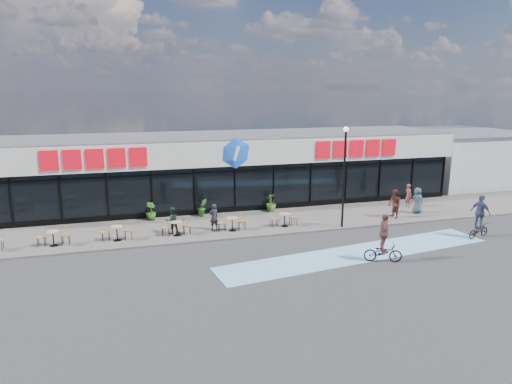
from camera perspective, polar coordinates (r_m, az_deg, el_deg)
ground at (r=22.05m, az=1.55°, el=-7.34°), size 120.00×120.00×0.00m
sidewalk at (r=26.15m, az=-1.36°, el=-3.95°), size 44.00×5.00×0.10m
bike_lane at (r=22.23m, az=12.70°, el=-7.48°), size 14.17×4.13×0.01m
building at (r=30.77m, az=-3.88°, el=2.98°), size 30.60×6.57×4.75m
neighbour_building at (r=41.07m, az=25.09°, el=3.91°), size 9.20×7.20×4.11m
lamp_post at (r=25.07m, az=10.99°, el=2.86°), size 0.28×0.28×5.53m
bistro_set_1 at (r=24.43m, az=-24.00°, el=-5.08°), size 1.54×0.62×0.90m
bistro_set_2 at (r=24.15m, az=-16.99°, el=-4.71°), size 1.54×0.62×0.90m
bistro_set_3 at (r=24.23m, az=-9.94°, el=-4.27°), size 1.54×0.62×0.90m
bistro_set_4 at (r=24.66m, az=-3.04°, el=-3.78°), size 1.54×0.62×0.90m
bistro_set_5 at (r=25.44m, az=3.52°, el=-3.26°), size 1.54×0.62×0.90m
potted_plant_left at (r=27.23m, az=-13.02°, el=-2.34°), size 0.83×0.83×1.05m
potted_plant_mid at (r=27.48m, az=-6.74°, el=-1.91°), size 0.68×0.59×1.08m
potted_plant_right at (r=28.40m, az=1.88°, el=-1.30°), size 0.86×0.86×1.12m
patron_left at (r=24.73m, az=-5.29°, el=-3.13°), size 0.60×0.48×1.45m
patron_right at (r=24.46m, az=-10.44°, el=-3.48°), size 0.82×0.71×1.44m
pedestrian_a at (r=28.03m, az=16.94°, el=-1.43°), size 0.72×0.88×1.71m
pedestrian_b at (r=30.94m, az=18.51°, el=-0.41°), size 0.37×0.56×1.52m
pedestrian_c at (r=29.58m, az=19.50°, el=-1.00°), size 0.80×0.54×1.59m
cyclist_a at (r=21.20m, az=15.65°, el=-6.19°), size 1.79×1.15×2.23m
cyclist_b at (r=26.28m, az=26.17°, el=-3.16°), size 1.61×1.16×2.28m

